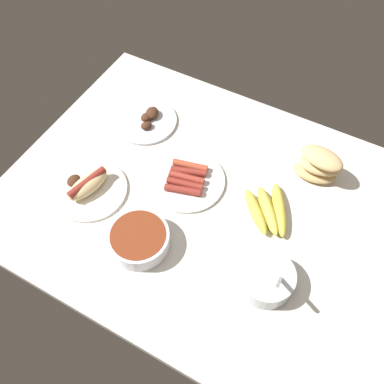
% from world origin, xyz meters
% --- Properties ---
extents(ground_plane, '(1.20, 0.90, 0.03)m').
position_xyz_m(ground_plane, '(0.00, 0.00, -0.01)').
color(ground_plane, silver).
extents(bowl_chili, '(0.17, 0.17, 0.05)m').
position_xyz_m(bowl_chili, '(-0.10, -0.22, 0.03)').
color(bowl_chili, white).
rests_on(bowl_chili, ground_plane).
extents(banana_bunch, '(0.18, 0.19, 0.04)m').
position_xyz_m(banana_bunch, '(0.17, 0.04, 0.02)').
color(banana_bunch, gold).
rests_on(banana_bunch, ground_plane).
extents(plate_sausages, '(0.23, 0.23, 0.03)m').
position_xyz_m(plate_sausages, '(-0.09, 0.03, 0.01)').
color(plate_sausages, white).
rests_on(plate_sausages, ground_plane).
extents(bowl_coleslaw, '(0.15, 0.15, 0.16)m').
position_xyz_m(bowl_coleslaw, '(0.25, -0.16, 0.03)').
color(bowl_coleslaw, silver).
rests_on(bowl_coleslaw, ground_plane).
extents(plate_hotdog_assembled, '(0.22, 0.22, 0.06)m').
position_xyz_m(plate_hotdog_assembled, '(-0.33, -0.14, 0.02)').
color(plate_hotdog_assembled, white).
rests_on(plate_hotdog_assembled, ground_plane).
extents(bread_stack, '(0.15, 0.10, 0.11)m').
position_xyz_m(bread_stack, '(0.25, 0.23, 0.05)').
color(bread_stack, tan).
rests_on(bread_stack, ground_plane).
extents(plate_grilled_meat, '(0.21, 0.21, 0.04)m').
position_xyz_m(plate_grilled_meat, '(-0.33, 0.18, 0.01)').
color(plate_grilled_meat, white).
rests_on(plate_grilled_meat, ground_plane).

